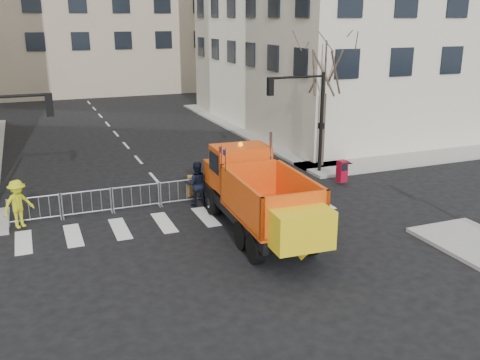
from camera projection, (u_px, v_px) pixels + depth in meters
name	position (u px, v px, depth m)	size (l,w,h in m)	color
ground	(239.00, 275.00, 17.46)	(120.00, 120.00, 0.00)	black
sidewalk_back	(171.00, 196.00, 24.98)	(64.00, 5.00, 0.15)	gray
traffic_light_right	(321.00, 124.00, 28.15)	(0.18, 0.18, 5.40)	black
crowd_barriers	(160.00, 194.00, 23.78)	(12.60, 0.60, 1.10)	#9EA0A5
street_tree	(324.00, 101.00, 28.98)	(3.00, 3.00, 7.50)	#382B21
plow_truck	(259.00, 194.00, 20.27)	(3.14, 9.64, 3.70)	black
cop_a	(214.00, 185.00, 23.80)	(0.67, 0.44, 1.84)	black
cop_b	(197.00, 184.00, 23.66)	(0.98, 0.77, 2.03)	black
cop_c	(220.00, 183.00, 24.08)	(1.09, 0.45, 1.86)	black
worker	(18.00, 204.00, 20.83)	(1.24, 0.71, 1.92)	gold
newspaper_box	(342.00, 171.00, 26.76)	(0.45, 0.40, 1.10)	maroon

